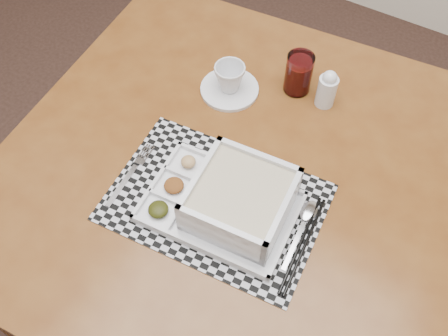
{
  "coord_description": "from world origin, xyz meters",
  "views": [
    {
      "loc": [
        0.89,
        0.18,
        1.74
      ],
      "look_at": [
        0.59,
        0.68,
        0.88
      ],
      "focal_mm": 40.0,
      "sensor_mm": 36.0,
      "label": 1
    }
  ],
  "objects": [
    {
      "name": "juice_glass",
      "position": [
        0.6,
        1.05,
        0.84
      ],
      "size": [
        0.07,
        0.07,
        0.11
      ],
      "color": "white",
      "rests_on": "dining_table"
    },
    {
      "name": "placemat",
      "position": [
        0.59,
        0.65,
        0.79
      ],
      "size": [
        0.48,
        0.35,
        0.0
      ],
      "primitive_type": "cube",
      "rotation": [
        0.0,
        0.0,
        0.08
      ],
      "color": "#ACABB3",
      "rests_on": "dining_table"
    },
    {
      "name": "cup",
      "position": [
        0.45,
        0.95,
        0.84
      ],
      "size": [
        0.09,
        0.09,
        0.07
      ],
      "primitive_type": "imported",
      "rotation": [
        0.0,
        0.0,
        -0.23
      ],
      "color": "silver",
      "rests_on": "saucer"
    },
    {
      "name": "creamer_bottle",
      "position": [
        0.68,
        1.04,
        0.84
      ],
      "size": [
        0.05,
        0.05,
        0.11
      ],
      "color": "silver",
      "rests_on": "dining_table"
    },
    {
      "name": "fork",
      "position": [
        0.39,
        0.62,
        0.79
      ],
      "size": [
        0.03,
        0.19,
        0.0
      ],
      "color": "#BBBBC2",
      "rests_on": "placemat"
    },
    {
      "name": "serving_tray",
      "position": [
        0.64,
        0.65,
        0.83
      ],
      "size": [
        0.34,
        0.25,
        0.1
      ],
      "color": "silver",
      "rests_on": "placemat"
    },
    {
      "name": "chopsticks",
      "position": [
        0.8,
        0.65,
        0.8
      ],
      "size": [
        0.04,
        0.24,
        0.01
      ],
      "color": "black",
      "rests_on": "placemat"
    },
    {
      "name": "dining_table",
      "position": [
        0.58,
        0.75,
        0.71
      ],
      "size": [
        1.14,
        1.14,
        0.79
      ],
      "color": "#53290F",
      "rests_on": "ground"
    },
    {
      "name": "spoon",
      "position": [
        0.78,
        0.72,
        0.8
      ],
      "size": [
        0.04,
        0.18,
        0.01
      ],
      "color": "#BBBBC2",
      "rests_on": "placemat"
    },
    {
      "name": "saucer",
      "position": [
        0.45,
        0.95,
        0.79
      ],
      "size": [
        0.15,
        0.15,
        0.01
      ],
      "primitive_type": "cylinder",
      "color": "silver",
      "rests_on": "dining_table"
    }
  ]
}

